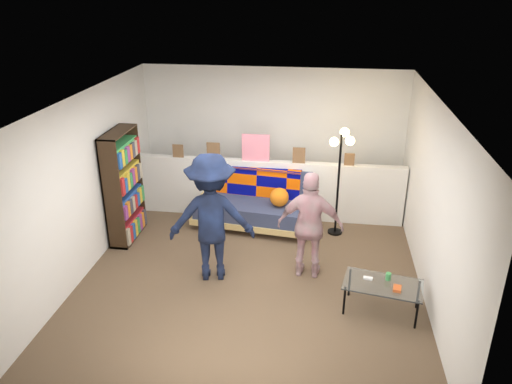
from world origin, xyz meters
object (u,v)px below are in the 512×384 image
Objects in this scene: person_right at (310,226)px; futon_sofa at (255,203)px; bookshelf at (124,190)px; floor_lamp at (341,161)px; coffee_table at (383,286)px; person_left at (211,218)px.

futon_sofa is at bearing -52.73° from person_right.
bookshelf reaches higher than floor_lamp.
floor_lamp is 1.43m from person_right.
coffee_table is 2.24m from floor_lamp.
floor_lamp is (-0.53, 2.00, 0.84)m from coffee_table.
floor_lamp is at bearing -3.78° from futon_sofa.
floor_lamp is at bearing -103.42° from person_right.
person_left reaches higher than coffee_table.
person_right is at bearing -106.57° from floor_lamp.
futon_sofa is 2.79m from coffee_table.
bookshelf reaches higher than coffee_table.
person_right reaches higher than futon_sofa.
person_left is at bearing -137.89° from floor_lamp.
coffee_table is (3.76, -1.40, -0.44)m from bookshelf.
bookshelf reaches higher than person_right.
person_left is (-0.34, -1.59, 0.50)m from futon_sofa.
person_right is at bearing -13.84° from bookshelf.
coffee_table is 1.22m from person_right.
floor_lamp is 0.97× the size of person_left.
person_left is 1.30m from person_right.
futon_sofa is 1.13× the size of person_left.
bookshelf is 0.98× the size of person_left.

